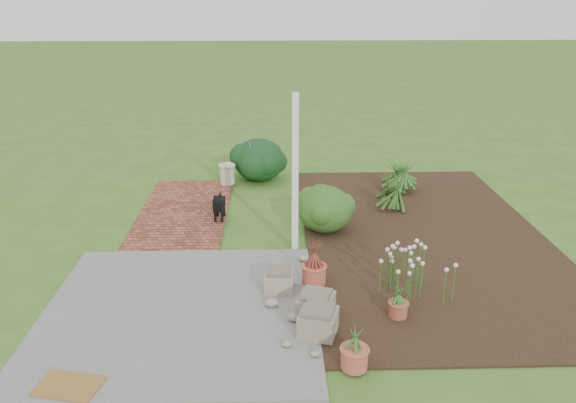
{
  "coord_description": "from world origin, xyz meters",
  "views": [
    {
      "loc": [
        -0.05,
        -8.04,
        3.89
      ],
      "look_at": [
        0.2,
        0.4,
        0.7
      ],
      "focal_mm": 35.0,
      "sensor_mm": 36.0,
      "label": 1
    }
  ],
  "objects_px": {
    "stone_trough_near": "(316,306)",
    "cream_ceramic_urn": "(227,174)",
    "black_dog": "(219,204)",
    "evergreen_shrub": "(325,208)"
  },
  "relations": [
    {
      "from": "stone_trough_near",
      "to": "evergreen_shrub",
      "type": "distance_m",
      "value": 2.77
    },
    {
      "from": "stone_trough_near",
      "to": "evergreen_shrub",
      "type": "xyz_separation_m",
      "value": [
        0.36,
        2.74,
        0.25
      ]
    },
    {
      "from": "cream_ceramic_urn",
      "to": "evergreen_shrub",
      "type": "bearing_deg",
      "value": -53.4
    },
    {
      "from": "cream_ceramic_urn",
      "to": "evergreen_shrub",
      "type": "xyz_separation_m",
      "value": [
        1.84,
        -2.48,
        0.18
      ]
    },
    {
      "from": "stone_trough_near",
      "to": "cream_ceramic_urn",
      "type": "height_order",
      "value": "cream_ceramic_urn"
    },
    {
      "from": "stone_trough_near",
      "to": "evergreen_shrub",
      "type": "bearing_deg",
      "value": 82.53
    },
    {
      "from": "cream_ceramic_urn",
      "to": "evergreen_shrub",
      "type": "relative_size",
      "value": 0.44
    },
    {
      "from": "stone_trough_near",
      "to": "black_dog",
      "type": "bearing_deg",
      "value": 114.8
    },
    {
      "from": "black_dog",
      "to": "evergreen_shrub",
      "type": "bearing_deg",
      "value": -11.47
    },
    {
      "from": "black_dog",
      "to": "evergreen_shrub",
      "type": "relative_size",
      "value": 0.63
    }
  ]
}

